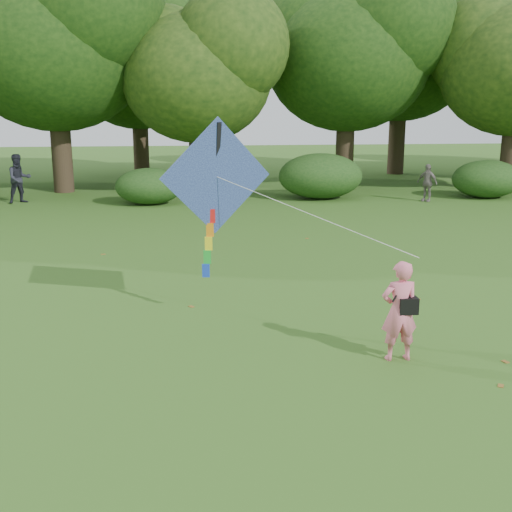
{
  "coord_description": "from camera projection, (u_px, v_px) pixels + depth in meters",
  "views": [
    {
      "loc": [
        -2.41,
        -8.3,
        4.04
      ],
      "look_at": [
        -1.34,
        2.0,
        1.5
      ],
      "focal_mm": 45.0,
      "sensor_mm": 36.0,
      "label": 1
    }
  ],
  "objects": [
    {
      "name": "man_kite_flyer",
      "position": [
        399.0,
        311.0,
        10.04
      ],
      "size": [
        0.61,
        0.41,
        1.62
      ],
      "primitive_type": "imported",
      "rotation": [
        0.0,
        0.0,
        3.18
      ],
      "color": "pink",
      "rests_on": "ground"
    },
    {
      "name": "crossbody_bag",
      "position": [
        408.0,
        305.0,
        10.0
      ],
      "size": [
        0.43,
        0.2,
        0.68
      ],
      "color": "black",
      "rests_on": "ground"
    },
    {
      "name": "shrub_band",
      "position": [
        231.0,
        180.0,
        25.95
      ],
      "size": [
        39.15,
        3.22,
        1.88
      ],
      "color": "#264919",
      "rests_on": "ground"
    },
    {
      "name": "bystander_left",
      "position": [
        19.0,
        179.0,
        25.42
      ],
      "size": [
        1.19,
        1.12,
        1.94
      ],
      "primitive_type": "imported",
      "rotation": [
        0.0,
        0.0,
        0.55
      ],
      "color": "#242430",
      "rests_on": "ground"
    },
    {
      "name": "flying_kite",
      "position": [
        216.0,
        179.0,
        11.64
      ],
      "size": [
        4.01,
        2.83,
        2.97
      ],
      "color": "#2832AF",
      "rests_on": "ground"
    },
    {
      "name": "ground",
      "position": [
        363.0,
        388.0,
        9.23
      ],
      "size": [
        100.0,
        100.0,
        0.0
      ],
      "primitive_type": "plane",
      "color": "#265114",
      "rests_on": "ground"
    },
    {
      "name": "tree_line",
      "position": [
        274.0,
        65.0,
        30.16
      ],
      "size": [
        54.7,
        15.3,
        9.48
      ],
      "color": "#3A2D1E",
      "rests_on": "ground"
    },
    {
      "name": "fallen_leaves",
      "position": [
        275.0,
        331.0,
        11.47
      ],
      "size": [
        9.98,
        13.03,
        0.01
      ],
      "color": "brown",
      "rests_on": "ground"
    },
    {
      "name": "bystander_right",
      "position": [
        427.0,
        183.0,
        25.89
      ],
      "size": [
        0.86,
        0.91,
        1.51
      ],
      "primitive_type": "imported",
      "rotation": [
        0.0,
        0.0,
        -0.86
      ],
      "color": "gray",
      "rests_on": "ground"
    }
  ]
}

